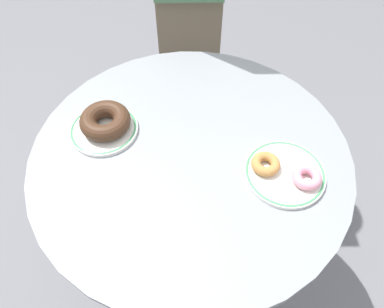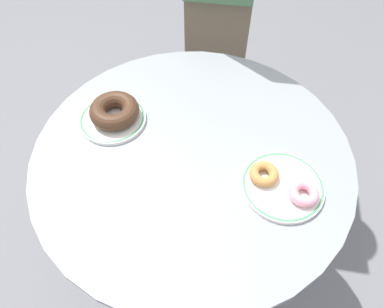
% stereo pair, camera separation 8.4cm
% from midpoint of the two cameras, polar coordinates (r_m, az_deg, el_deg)
% --- Properties ---
extents(ground_plane, '(7.00, 7.00, 0.02)m').
position_cam_midpoint_polar(ground_plane, '(1.56, -1.76, -17.21)').
color(ground_plane, slate).
extents(cafe_table, '(0.79, 0.79, 0.77)m').
position_cam_midpoint_polar(cafe_table, '(1.08, -2.46, -7.51)').
color(cafe_table, gray).
rests_on(cafe_table, ground).
extents(plate_left, '(0.17, 0.17, 0.01)m').
position_cam_midpoint_polar(plate_left, '(0.95, -16.51, 3.70)').
color(plate_left, white).
rests_on(plate_left, cafe_table).
extents(plate_right, '(0.19, 0.19, 0.01)m').
position_cam_midpoint_polar(plate_right, '(0.84, 11.95, -3.47)').
color(plate_right, white).
rests_on(plate_right, cafe_table).
extents(donut_chocolate, '(0.17, 0.17, 0.04)m').
position_cam_midpoint_polar(donut_chocolate, '(0.93, -16.46, 4.90)').
color(donut_chocolate, '#422819').
rests_on(donut_chocolate, plate_left).
extents(donut_pink_frosted, '(0.09, 0.09, 0.02)m').
position_cam_midpoint_polar(donut_pink_frosted, '(0.83, 15.31, -3.83)').
color(donut_pink_frosted, pink).
rests_on(donut_pink_frosted, plate_right).
extents(donut_old_fashioned, '(0.08, 0.08, 0.02)m').
position_cam_midpoint_polar(donut_old_fashioned, '(0.83, 8.93, -1.98)').
color(donut_old_fashioned, '#BC7F42').
rests_on(donut_old_fashioned, plate_right).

